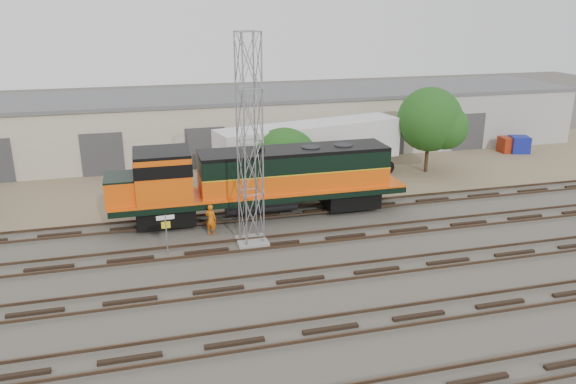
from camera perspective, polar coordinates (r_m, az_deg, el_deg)
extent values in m
plane|color=#47423A|center=(31.38, 6.82, -5.65)|extent=(140.00, 140.00, 0.00)
cube|color=#726047|center=(44.78, -0.17, 1.96)|extent=(80.00, 16.00, 0.02)
cube|color=black|center=(22.15, 18.73, -17.65)|extent=(80.00, 2.40, 0.14)
cube|color=#4C3828|center=(22.57, 17.71, -16.35)|extent=(80.00, 0.08, 0.14)
cube|color=black|center=(25.33, 13.13, -12.15)|extent=(80.00, 2.40, 0.14)
cube|color=#4C3828|center=(24.70, 13.97, -12.70)|extent=(80.00, 0.08, 0.14)
cube|color=#4C3828|center=(25.83, 12.38, -11.09)|extent=(80.00, 0.08, 0.14)
cube|color=black|center=(28.86, 9.00, -7.86)|extent=(80.00, 2.40, 0.14)
cube|color=#4C3828|center=(28.19, 9.63, -8.25)|extent=(80.00, 0.08, 0.14)
cube|color=#4C3828|center=(29.41, 8.43, -7.00)|extent=(80.00, 0.08, 0.14)
cube|color=black|center=(32.63, 5.86, -4.50)|extent=(80.00, 2.40, 0.14)
cube|color=#4C3828|center=(31.93, 6.34, -4.78)|extent=(80.00, 0.08, 0.14)
cube|color=#4C3828|center=(33.22, 5.42, -3.79)|extent=(80.00, 0.08, 0.14)
cube|color=black|center=(36.57, 3.40, -1.85)|extent=(80.00, 2.40, 0.14)
cube|color=#4C3828|center=(35.85, 3.78, -2.04)|extent=(80.00, 0.08, 0.14)
cube|color=#4C3828|center=(37.19, 3.05, -1.25)|extent=(80.00, 0.08, 0.14)
cube|color=beige|center=(51.73, -2.44, 7.06)|extent=(58.00, 10.00, 5.00)
cube|color=#59595B|center=(51.27, -2.48, 9.96)|extent=(58.40, 10.40, 0.30)
cube|color=#999993|center=(56.24, 21.40, 6.73)|extent=(14.00, 0.10, 5.00)
cube|color=#333335|center=(45.93, -18.34, 3.62)|extent=(3.20, 0.12, 3.40)
cube|color=#333335|center=(46.08, -8.37, 4.42)|extent=(3.20, 0.12, 3.40)
cube|color=#333335|center=(47.59, 1.26, 5.07)|extent=(3.20, 0.12, 3.40)
cube|color=#333335|center=(50.34, 10.09, 5.53)|extent=(3.20, 0.12, 3.40)
cube|color=#333335|center=(54.15, 17.85, 5.84)|extent=(3.20, 0.12, 3.40)
cube|color=black|center=(34.67, -12.35, -2.11)|extent=(3.44, 2.58, 1.07)
cube|color=black|center=(36.93, 6.25, -0.49)|extent=(3.44, 2.58, 1.07)
cube|color=black|center=(35.09, -2.77, -0.18)|extent=(18.27, 3.22, 0.38)
cylinder|color=black|center=(35.31, -2.75, -1.21)|extent=(4.51, 1.18, 1.18)
cube|color=#E5520A|center=(35.31, 0.62, 1.39)|extent=(11.82, 2.79, 1.29)
cube|color=black|center=(34.98, 0.63, 3.24)|extent=(11.82, 2.79, 1.07)
cube|color=black|center=(34.82, 0.63, 4.26)|extent=(11.82, 2.79, 0.21)
cube|color=#E5520A|center=(33.94, -12.61, 1.54)|extent=(3.22, 3.22, 2.79)
cube|color=black|center=(33.54, -12.79, 3.96)|extent=(3.22, 3.22, 0.17)
cube|color=#E5520A|center=(34.15, -16.67, 0.17)|extent=(1.72, 2.58, 1.50)
cube|color=gray|center=(31.81, -3.67, -5.01)|extent=(1.70, 1.70, 0.20)
cylinder|color=gray|center=(30.38, -5.05, 5.28)|extent=(0.08, 0.08, 11.31)
cylinder|color=gray|center=(30.57, -3.13, 5.40)|extent=(0.08, 0.08, 11.31)
cylinder|color=gray|center=(29.39, -4.70, 4.83)|extent=(0.08, 0.08, 11.31)
cylinder|color=gray|center=(29.58, -2.72, 4.96)|extent=(0.08, 0.08, 11.31)
cylinder|color=gray|center=(30.55, -12.23, -4.30)|extent=(0.07, 0.07, 2.31)
cube|color=white|center=(30.18, -12.36, -2.55)|extent=(0.94, 0.09, 0.23)
cube|color=yellow|center=(30.33, -12.31, -3.29)|extent=(0.47, 0.07, 0.37)
imported|color=#D25D0B|center=(32.87, -7.83, -2.79)|extent=(0.81, 0.76, 1.86)
cube|color=silver|center=(41.94, 2.30, 4.96)|extent=(14.74, 6.04, 3.00)
cube|color=black|center=(45.56, 8.46, 2.76)|extent=(3.22, 3.30, 1.11)
cube|color=black|center=(39.17, -4.00, 0.56)|extent=(0.17, 0.17, 1.45)
cube|color=black|center=(41.12, -5.25, 1.40)|extent=(0.17, 0.17, 1.45)
cube|color=navy|center=(54.97, 22.42, 4.48)|extent=(1.93, 1.86, 1.50)
cube|color=maroon|center=(54.76, 21.46, 4.50)|extent=(1.58, 1.48, 1.40)
cylinder|color=#382619|center=(39.93, -0.38, 0.21)|extent=(0.34, 0.34, 0.45)
sphere|color=#154A18|center=(39.35, -0.39, 2.94)|extent=(5.00, 5.00, 5.00)
sphere|color=#154A18|center=(39.05, 1.31, 2.05)|extent=(3.50, 3.50, 3.50)
cylinder|color=#382619|center=(46.08, 13.90, 3.50)|extent=(0.29, 0.29, 2.51)
sphere|color=#154A18|center=(45.42, 14.19, 7.16)|extent=(5.01, 5.01, 5.01)
sphere|color=#154A18|center=(45.37, 15.71, 6.37)|extent=(3.51, 3.51, 3.51)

